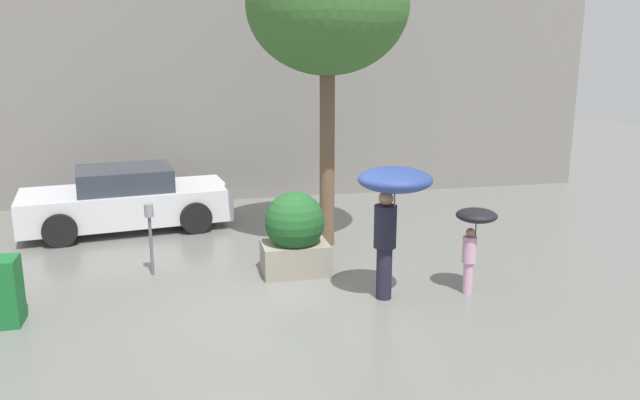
{
  "coord_description": "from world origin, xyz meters",
  "views": [
    {
      "loc": [
        -1.1,
        -8.27,
        3.49
      ],
      "look_at": [
        1.08,
        1.6,
        1.05
      ],
      "focal_mm": 35.0,
      "sensor_mm": 36.0,
      "label": 1
    }
  ],
  "objects": [
    {
      "name": "planter_box",
      "position": [
        0.55,
        1.05,
        0.68
      ],
      "size": [
        1.04,
        0.95,
        1.33
      ],
      "color": "gray",
      "rests_on": "ground"
    },
    {
      "name": "street_tree",
      "position": [
        1.4,
        2.44,
        4.2
      ],
      "size": [
        2.77,
        2.77,
        5.41
      ],
      "color": "brown",
      "rests_on": "ground"
    },
    {
      "name": "parking_meter",
      "position": [
        -1.68,
        1.47,
        0.84
      ],
      "size": [
        0.14,
        0.14,
        1.16
      ],
      "color": "#595B60",
      "rests_on": "ground"
    },
    {
      "name": "newspaper_box",
      "position": [
        -3.51,
        -0.02,
        0.45
      ],
      "size": [
        0.5,
        0.44,
        0.9
      ],
      "color": "#19662D",
      "rests_on": "ground"
    },
    {
      "name": "building_facade",
      "position": [
        0.0,
        6.5,
        3.0
      ],
      "size": [
        18.0,
        0.3,
        6.0
      ],
      "color": "gray",
      "rests_on": "ground"
    },
    {
      "name": "parked_car_near",
      "position": [
        -2.27,
        4.35,
        0.58
      ],
      "size": [
        4.16,
        2.31,
        1.23
      ],
      "rotation": [
        0.0,
        0.0,
        1.71
      ],
      "color": "silver",
      "rests_on": "ground"
    },
    {
      "name": "ground_plane",
      "position": [
        0.0,
        0.0,
        0.0
      ],
      "size": [
        40.0,
        40.0,
        0.0
      ],
      "primitive_type": "plane",
      "color": "slate"
    },
    {
      "name": "person_child",
      "position": [
        2.94,
        -0.32,
        0.99
      ],
      "size": [
        0.59,
        0.59,
        1.27
      ],
      "rotation": [
        0.0,
        0.0,
        0.18
      ],
      "color": "#D199B7",
      "rests_on": "ground"
    },
    {
      "name": "person_adult",
      "position": [
        1.68,
        -0.33,
        1.55
      ],
      "size": [
        1.03,
        1.03,
        1.93
      ],
      "rotation": [
        0.0,
        0.0,
        -0.93
      ],
      "color": "#1E1E2D",
      "rests_on": "ground"
    }
  ]
}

